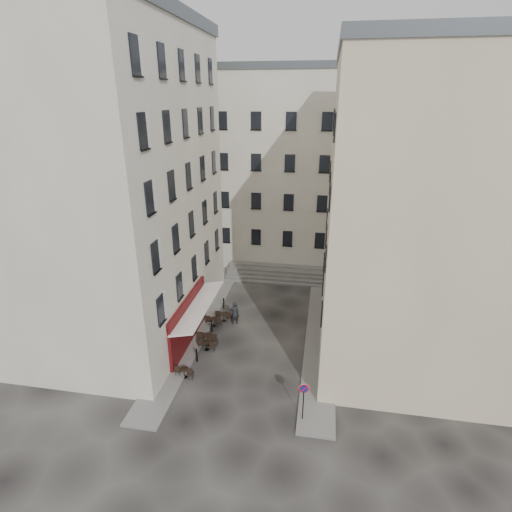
% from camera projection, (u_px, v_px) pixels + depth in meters
% --- Properties ---
extents(ground, '(90.00, 90.00, 0.00)m').
position_uv_depth(ground, '(250.00, 357.00, 26.17)').
color(ground, black).
rests_on(ground, ground).
extents(sidewalk_left, '(2.00, 22.00, 0.12)m').
position_uv_depth(sidewalk_left, '(202.00, 319.00, 30.53)').
color(sidewalk_left, slate).
rests_on(sidewalk_left, ground).
extents(sidewalk_right, '(2.00, 18.00, 0.12)m').
position_uv_depth(sidewalk_right, '(320.00, 338.00, 28.17)').
color(sidewalk_right, slate).
rests_on(sidewalk_right, ground).
extents(building_left, '(12.20, 16.20, 20.60)m').
position_uv_depth(building_left, '(103.00, 186.00, 26.77)').
color(building_left, beige).
rests_on(building_left, ground).
extents(building_right, '(12.20, 14.20, 18.60)m').
position_uv_depth(building_right, '(429.00, 213.00, 24.24)').
color(building_right, '#BEAE8E').
rests_on(building_right, ground).
extents(building_back, '(18.20, 10.20, 18.60)m').
position_uv_depth(building_back, '(274.00, 167.00, 40.25)').
color(building_back, beige).
rests_on(building_back, ground).
extents(cafe_storefront, '(1.74, 7.30, 3.50)m').
position_uv_depth(cafe_storefront, '(190.00, 319.00, 27.08)').
color(cafe_storefront, '#45090A').
rests_on(cafe_storefront, ground).
extents(stone_steps, '(9.00, 3.15, 0.80)m').
position_uv_depth(stone_steps, '(274.00, 274.00, 37.53)').
color(stone_steps, '#65625F').
rests_on(stone_steps, ground).
extents(bollard_near, '(0.12, 0.12, 0.98)m').
position_uv_depth(bollard_near, '(197.00, 355.00, 25.58)').
color(bollard_near, black).
rests_on(bollard_near, ground).
extents(bollard_mid, '(0.12, 0.12, 0.98)m').
position_uv_depth(bollard_mid, '(212.00, 326.00, 28.78)').
color(bollard_mid, black).
rests_on(bollard_mid, ground).
extents(bollard_far, '(0.12, 0.12, 0.98)m').
position_uv_depth(bollard_far, '(224.00, 303.00, 31.98)').
color(bollard_far, black).
rests_on(bollard_far, ground).
extents(no_parking_sign, '(0.53, 0.14, 2.35)m').
position_uv_depth(no_parking_sign, '(304.00, 395.00, 20.47)').
color(no_parking_sign, black).
rests_on(no_parking_sign, ground).
extents(bistro_table_a, '(1.15, 0.54, 0.81)m').
position_uv_depth(bistro_table_a, '(184.00, 372.00, 24.16)').
color(bistro_table_a, black).
rests_on(bistro_table_a, ground).
extents(bistro_table_b, '(1.14, 0.53, 0.80)m').
position_uv_depth(bistro_table_b, '(207.00, 345.00, 26.79)').
color(bistro_table_b, black).
rests_on(bistro_table_b, ground).
extents(bistro_table_c, '(1.40, 0.66, 0.99)m').
position_uv_depth(bistro_table_c, '(208.00, 338.00, 27.33)').
color(bistro_table_c, black).
rests_on(bistro_table_c, ground).
extents(bistro_table_d, '(1.22, 0.57, 0.86)m').
position_uv_depth(bistro_table_d, '(214.00, 321.00, 29.56)').
color(bistro_table_d, black).
rests_on(bistro_table_d, ground).
extents(bistro_table_e, '(1.25, 0.58, 0.88)m').
position_uv_depth(bistro_table_e, '(224.00, 316.00, 30.21)').
color(bistro_table_e, black).
rests_on(bistro_table_e, ground).
extents(pedestrian, '(0.80, 0.71, 1.85)m').
position_uv_depth(pedestrian, '(235.00, 313.00, 29.72)').
color(pedestrian, black).
rests_on(pedestrian, ground).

